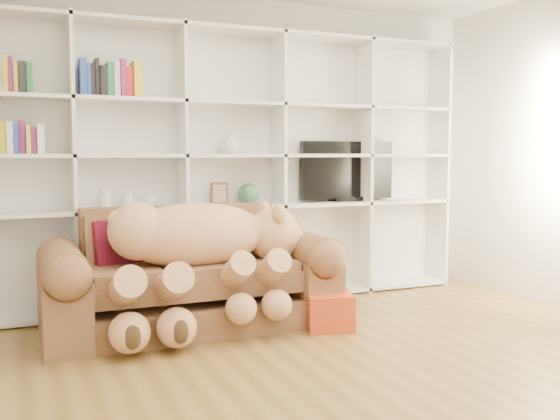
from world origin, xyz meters
name	(u,v)px	position (x,y,z in m)	size (l,w,h in m)	color
floor	(370,393)	(0.00, 0.00, 0.00)	(5.00, 5.00, 0.00)	brown
wall_back	(225,150)	(0.00, 2.50, 1.35)	(5.00, 0.02, 2.70)	silver
bookshelf	(203,155)	(-0.24, 2.36, 1.31)	(4.43, 0.35, 2.40)	white
sofa	(191,283)	(-0.55, 1.69, 0.34)	(2.15, 0.93, 0.90)	brown
teddy_bear	(200,248)	(-0.53, 1.50, 0.63)	(1.62, 0.88, 0.94)	tan
throw_pillow	(118,245)	(-1.06, 1.84, 0.64)	(0.36, 0.12, 0.36)	maroon
gift_box	(329,311)	(0.39, 1.21, 0.14)	(0.34, 0.32, 0.27)	#BA3A18
tv	(347,172)	(1.17, 2.35, 1.14)	(0.96, 0.18, 0.57)	black
picture_frame	(219,194)	(-0.12, 2.30, 0.97)	(0.15, 0.03, 0.19)	#552E1D
green_vase	(249,194)	(0.15, 2.30, 0.96)	(0.19, 0.19, 0.19)	#2D593E
figurine_tall	(106,199)	(-1.08, 2.30, 0.95)	(0.08, 0.08, 0.17)	beige
figurine_short	(127,201)	(-0.91, 2.30, 0.93)	(0.07, 0.07, 0.13)	beige
snow_globe	(151,201)	(-0.72, 2.30, 0.92)	(0.10, 0.10, 0.10)	silver
shelf_vase	(230,143)	(-0.02, 2.30, 1.41)	(0.18, 0.18, 0.19)	beige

